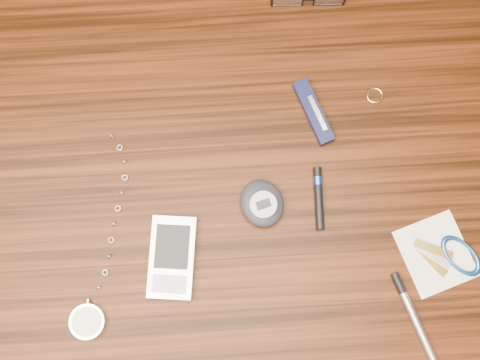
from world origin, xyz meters
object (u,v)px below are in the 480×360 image
at_px(desk, 208,209).
at_px(pedometer, 262,203).
at_px(notepad_keys, 449,255).
at_px(pocket_knife, 313,112).
at_px(pocket_watch, 89,316).
at_px(pda_phone, 172,257).
at_px(silver_pen, 412,312).

xyz_separation_m(desk, pedometer, (0.08, -0.02, 0.11)).
xyz_separation_m(notepad_keys, pocket_knife, (-0.16, 0.20, 0.00)).
xyz_separation_m(pocket_watch, pda_phone, (0.11, 0.07, 0.00)).
height_order(desk, silver_pen, silver_pen).
height_order(desk, notepad_keys, notepad_keys).
relative_size(pocket_watch, notepad_keys, 2.23).
relative_size(pedometer, notepad_keys, 0.64).
bearing_deg(pedometer, pocket_knife, 57.51).
bearing_deg(pocket_knife, pedometer, -122.49).
bearing_deg(notepad_keys, silver_pen, -129.68).
xyz_separation_m(pda_phone, notepad_keys, (0.36, -0.02, -0.00)).
bearing_deg(pocket_watch, pedometer, 29.79).
xyz_separation_m(pda_phone, pocket_knife, (0.20, 0.19, -0.00)).
bearing_deg(pedometer, desk, 168.10).
xyz_separation_m(pocket_watch, notepad_keys, (0.47, 0.05, -0.00)).
relative_size(pda_phone, pocket_knife, 1.16).
distance_m(notepad_keys, pocket_knife, 0.26).
relative_size(pedometer, pocket_knife, 0.80).
bearing_deg(pocket_watch, pda_phone, 32.01).
xyz_separation_m(notepad_keys, silver_pen, (-0.06, -0.07, 0.00)).
height_order(pda_phone, pedometer, pedometer).
bearing_deg(pda_phone, desk, 60.32).
distance_m(pocket_knife, silver_pen, 0.29).
bearing_deg(pocket_watch, notepad_keys, 6.17).
bearing_deg(pda_phone, pocket_knife, 43.15).
bearing_deg(pocket_watch, desk, 43.76).
bearing_deg(pda_phone, notepad_keys, -2.74).
relative_size(desk, pocket_watch, 3.69).
height_order(notepad_keys, pocket_knife, pocket_knife).
height_order(pedometer, silver_pen, pedometer).
bearing_deg(desk, pocket_watch, -136.24).
xyz_separation_m(pedometer, notepad_keys, (0.24, -0.08, -0.01)).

